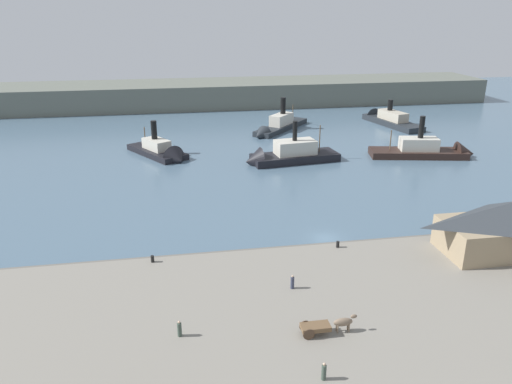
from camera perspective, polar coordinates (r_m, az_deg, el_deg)
The scene contains 15 objects.
ground_plane at distance 74.32m, azimuth 8.01°, elevation -5.35°, with size 320.00×320.00×0.00m, color slate.
quay_promenade at distance 56.36m, azimuth 14.92°, elevation -14.34°, with size 110.00×36.00×1.20m, color gray.
seawall_edge at distance 71.04m, azimuth 8.90°, elevation -6.22°, with size 110.00×0.80×1.00m, color #666159.
horse_cart at distance 52.02m, azimuth 8.02°, elevation -14.99°, with size 5.81×1.56×1.87m.
pedestrian_near_cart at distance 51.81m, azimuth -8.82°, elevation -15.36°, with size 0.44×0.44×1.78m.
pedestrian_walking_east at distance 58.91m, azimuth 4.22°, elevation -10.35°, with size 0.43×0.43×1.75m.
pedestrian_walking_west at distance 46.77m, azimuth 7.83°, elevation -19.86°, with size 0.44×0.44×1.77m.
mooring_post_west at distance 69.14m, azimuth 9.41°, elevation -5.98°, with size 0.44×0.44×0.90m, color black.
mooring_post_center_west at distance 65.87m, azimuth -11.85°, elevation -7.56°, with size 0.44×0.44×0.90m, color black.
ferry_moored_west at distance 115.20m, azimuth -10.65°, elevation 4.53°, with size 15.01×19.05×10.06m.
ferry_approaching_west at distance 120.33m, azimuth 19.56°, elevation 4.49°, with size 24.22×10.46×11.42m.
ferry_near_quay at distance 109.37m, azimuth 3.29°, elevation 4.23°, with size 21.68×9.01×11.23m.
ferry_moored_east at distance 137.40m, azimuth 2.38°, elevation 7.57°, with size 19.88×21.71×10.35m.
ferry_mid_harbor at distance 152.17m, azimuth 14.79°, elevation 8.15°, with size 10.76×24.50×9.02m.
far_headland at distance 177.05m, azimuth -2.79°, elevation 11.34°, with size 180.00×24.00×8.00m, color #60665B.
Camera 1 is at (-21.45, -63.47, 32.16)m, focal length 34.68 mm.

